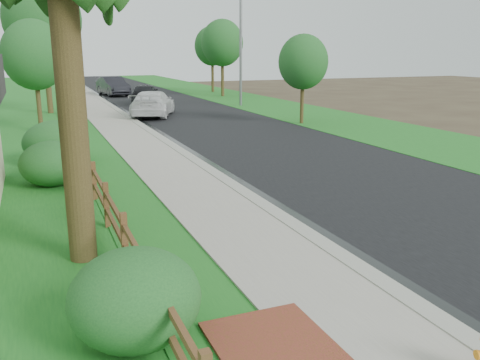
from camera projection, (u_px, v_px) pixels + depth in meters
name	position (u px, v px, depth m)	size (l,w,h in m)	color
ground	(374.00, 299.00, 8.42)	(120.00, 120.00, 0.00)	#3A2D1F
road	(158.00, 101.00, 41.51)	(8.00, 90.00, 0.02)	black
curb	(106.00, 102.00, 39.96)	(0.40, 90.00, 0.12)	gray
wet_gutter	(110.00, 103.00, 40.10)	(0.50, 90.00, 0.00)	black
sidewalk	(89.00, 103.00, 39.49)	(2.20, 90.00, 0.10)	gray
grass_strip	(63.00, 104.00, 38.80)	(1.60, 90.00, 0.06)	#1A5D1D
verge_far	(236.00, 98.00, 44.03)	(6.00, 90.00, 0.04)	#1A5D1D
brick_patch	(283.00, 358.00, 6.70)	(1.60, 2.40, 0.11)	brown
ranch_fence	(100.00, 190.00, 12.69)	(0.12, 16.92, 1.10)	#4A3218
white_suv	(153.00, 103.00, 31.64)	(2.21, 5.44, 1.58)	silver
dark_car_mid	(145.00, 93.00, 39.09)	(1.86, 4.62, 1.57)	black
dark_car_far	(113.00, 86.00, 46.34)	(1.80, 5.15, 1.70)	black
streetlight	(238.00, 27.00, 36.49)	(2.30, 0.33, 9.94)	slate
boulder	(77.00, 173.00, 15.52)	(1.08, 0.81, 0.72)	olive
shrub_a	(135.00, 298.00, 6.98)	(1.83, 1.83, 1.38)	#1A491F
shrub_c	(52.00, 164.00, 15.33)	(1.90, 1.90, 1.38)	#1A491F
shrub_d	(56.00, 143.00, 18.25)	(2.33, 2.33, 1.59)	#1A491F
tree_near_left	(34.00, 55.00, 24.82)	(3.11, 3.11, 5.52)	#332715
tree_near_right	(303.00, 62.00, 27.78)	(2.73, 2.73, 4.91)	#332715
tree_mid_left	(42.00, 19.00, 31.80)	(4.82, 4.82, 8.61)	#332715
tree_mid_right	(222.00, 43.00, 44.64)	(3.71, 3.71, 6.72)	#332715
tree_far_right	(212.00, 46.00, 49.40)	(3.45, 3.45, 6.35)	#332715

